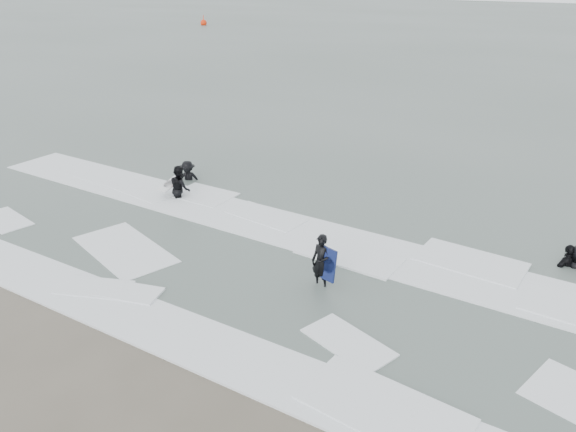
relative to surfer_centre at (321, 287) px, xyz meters
The scene contains 8 objects.
ground 3.97m from the surfer_centre, 123.06° to the right, with size 320.00×320.00×0.00m, color brown.
surfer_centre is the anchor object (origin of this frame).
surfer_wading 8.60m from the surfer_centre, 159.69° to the left, with size 0.92×0.72×1.90m, color black.
surfer_breaker 10.18m from the surfer_centre, 153.26° to the left, with size 1.14×0.65×1.76m, color black.
surfer_right_near 7.78m from the surfer_centre, 41.65° to the left, with size 1.09×0.45×1.86m, color black.
surf_foam 2.20m from the surfer_centre, behind, with size 30.03×9.06×0.09m.
bodyboards 2.81m from the surfer_centre, 103.31° to the left, with size 15.56×5.95×1.25m.
buoy 81.19m from the surfer_centre, 132.57° to the left, with size 1.00×1.00×1.65m.
Camera 1 is at (8.83, -8.92, 8.41)m, focal length 35.00 mm.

